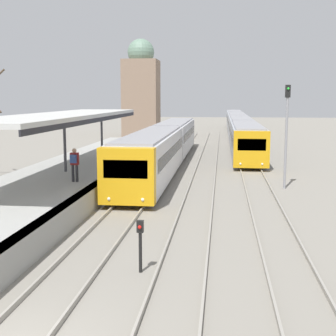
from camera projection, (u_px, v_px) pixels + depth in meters
name	position (u px, v px, depth m)	size (l,w,h in m)	color
platform_canopy	(65.00, 116.00, 25.93)	(4.00, 20.32, 3.25)	beige
person_on_platform	(74.00, 162.00, 22.97)	(0.40, 0.40, 1.66)	#2D2D33
train_near	(166.00, 143.00, 36.18)	(2.65, 30.43, 3.03)	gold
train_far	(238.00, 125.00, 60.41)	(2.54, 56.46, 2.98)	gold
signal_post_near	(140.00, 240.00, 13.81)	(0.20, 0.21, 1.59)	black
signal_mast_far	(287.00, 125.00, 26.31)	(0.28, 0.29, 5.88)	gray
distant_domed_building	(141.00, 90.00, 63.47)	(4.66, 4.66, 13.02)	#89705B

